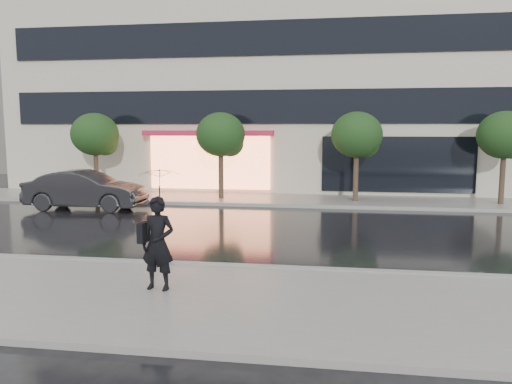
# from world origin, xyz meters

# --- Properties ---
(ground) EXTENTS (120.00, 120.00, 0.00)m
(ground) POSITION_xyz_m (0.00, 0.00, 0.00)
(ground) COLOR black
(ground) RESTS_ON ground
(sidewalk_near) EXTENTS (60.00, 4.50, 0.12)m
(sidewalk_near) POSITION_xyz_m (0.00, -3.25, 0.06)
(sidewalk_near) COLOR slate
(sidewalk_near) RESTS_ON ground
(sidewalk_far) EXTENTS (60.00, 3.50, 0.12)m
(sidewalk_far) POSITION_xyz_m (0.00, 10.25, 0.06)
(sidewalk_far) COLOR slate
(sidewalk_far) RESTS_ON ground
(curb_near) EXTENTS (60.00, 0.25, 0.14)m
(curb_near) POSITION_xyz_m (0.00, -1.00, 0.07)
(curb_near) COLOR gray
(curb_near) RESTS_ON ground
(curb_far) EXTENTS (60.00, 0.25, 0.14)m
(curb_far) POSITION_xyz_m (0.00, 8.50, 0.07)
(curb_far) COLOR gray
(curb_far) RESTS_ON ground
(office_building) EXTENTS (30.00, 12.76, 18.00)m
(office_building) POSITION_xyz_m (-0.00, 17.97, 9.00)
(office_building) COLOR #B3AC97
(office_building) RESTS_ON ground
(tree_far_west) EXTENTS (2.20, 2.20, 3.99)m
(tree_far_west) POSITION_xyz_m (-8.94, 10.03, 2.92)
(tree_far_west) COLOR #33261C
(tree_far_west) RESTS_ON ground
(tree_mid_west) EXTENTS (2.20, 2.20, 3.99)m
(tree_mid_west) POSITION_xyz_m (-2.94, 10.03, 2.92)
(tree_mid_west) COLOR #33261C
(tree_mid_west) RESTS_ON ground
(tree_mid_east) EXTENTS (2.20, 2.20, 3.99)m
(tree_mid_east) POSITION_xyz_m (3.06, 10.03, 2.92)
(tree_mid_east) COLOR #33261C
(tree_mid_east) RESTS_ON ground
(tree_far_east) EXTENTS (2.20, 2.20, 3.99)m
(tree_far_east) POSITION_xyz_m (9.06, 10.03, 2.92)
(tree_far_east) COLOR #33261C
(tree_far_east) RESTS_ON ground
(parked_car) EXTENTS (4.80, 1.75, 1.57)m
(parked_car) POSITION_xyz_m (-7.91, 6.80, 0.79)
(parked_car) COLOR #232326
(parked_car) RESTS_ON ground
(pedestrian_with_umbrella) EXTENTS (0.88, 0.90, 2.39)m
(pedestrian_with_umbrella) POSITION_xyz_m (-1.35, -2.91, 1.56)
(pedestrian_with_umbrella) COLOR black
(pedestrian_with_umbrella) RESTS_ON sidewalk_near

